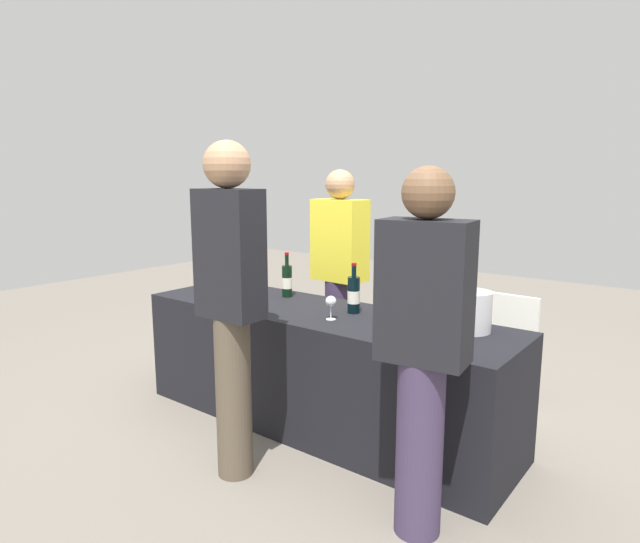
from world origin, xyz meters
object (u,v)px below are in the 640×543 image
(guest_1, at_px, (423,342))
(guest_0, at_px, (231,294))
(wine_bottle_3, at_px, (436,304))
(wine_glass_1, at_px, (331,302))
(wine_bottle_2, at_px, (387,300))
(wine_bottle_0, at_px, (287,281))
(ice_bucket, at_px, (469,311))
(server_pouring, at_px, (340,270))
(wine_glass_2, at_px, (415,316))
(wine_glass_3, at_px, (455,320))
(menu_board, at_px, (498,346))
(wine_glass_0, at_px, (203,282))
(wine_bottle_1, at_px, (354,294))

(guest_1, bearing_deg, guest_0, -177.82)
(wine_bottle_3, bearing_deg, wine_glass_1, -154.05)
(wine_bottle_3, bearing_deg, wine_bottle_2, -166.95)
(wine_bottle_0, relative_size, ice_bucket, 1.32)
(wine_bottle_2, xyz_separation_m, server_pouring, (-0.76, 0.60, 0.02))
(wine_glass_2, bearing_deg, wine_glass_1, -174.63)
(wine_bottle_0, xyz_separation_m, server_pouring, (0.10, 0.49, 0.02))
(wine_glass_3, bearing_deg, ice_bucket, 92.92)
(wine_glass_1, relative_size, menu_board, 0.18)
(wine_glass_0, bearing_deg, wine_bottle_1, 14.13)
(wine_glass_0, bearing_deg, wine_bottle_2, 10.92)
(wine_glass_2, height_order, guest_0, guest_0)
(wine_bottle_3, relative_size, wine_glass_3, 2.29)
(wine_bottle_1, height_order, wine_glass_2, wine_bottle_1)
(wine_glass_0, relative_size, wine_glass_1, 1.03)
(menu_board, bearing_deg, wine_bottle_0, -139.48)
(guest_0, bearing_deg, wine_glass_3, 35.93)
(wine_bottle_3, xyz_separation_m, ice_bucket, (0.19, 0.01, -0.01))
(guest_1, bearing_deg, wine_bottle_3, 104.33)
(wine_glass_2, distance_m, guest_0, 0.98)
(wine_glass_1, relative_size, ice_bucket, 0.60)
(server_pouring, xyz_separation_m, guest_1, (1.33, -1.25, 0.01))
(wine_bottle_3, bearing_deg, wine_glass_3, -44.10)
(wine_glass_2, relative_size, guest_1, 0.08)
(server_pouring, bearing_deg, wine_glass_3, 153.57)
(wine_bottle_0, bearing_deg, wine_bottle_1, -8.20)
(wine_bottle_2, xyz_separation_m, guest_0, (-0.43, -0.82, 0.12))
(wine_glass_1, bearing_deg, wine_bottle_2, 37.45)
(ice_bucket, bearing_deg, wine_glass_3, -87.08)
(wine_bottle_1, xyz_separation_m, wine_bottle_2, (0.24, -0.02, -0.00))
(wine_glass_2, bearing_deg, ice_bucket, 46.62)
(wine_bottle_0, xyz_separation_m, wine_bottle_2, (0.86, -0.11, 0.00))
(wine_bottle_1, height_order, wine_bottle_3, wine_bottle_3)
(wine_glass_0, xyz_separation_m, server_pouring, (0.55, 0.85, 0.03))
(wine_bottle_1, distance_m, guest_0, 0.86)
(guest_0, distance_m, guest_1, 1.02)
(guest_1, bearing_deg, wine_bottle_2, 123.72)
(wine_glass_3, bearing_deg, wine_glass_1, -174.67)
(wine_glass_2, bearing_deg, wine_bottle_1, 161.85)
(guest_0, height_order, menu_board, guest_0)
(wine_glass_2, bearing_deg, guest_1, -58.80)
(wine_glass_3, relative_size, guest_1, 0.09)
(wine_glass_1, distance_m, ice_bucket, 0.78)
(wine_glass_3, bearing_deg, guest_1, -80.96)
(wine_glass_1, distance_m, server_pouring, 0.94)
(guest_1, relative_size, menu_board, 2.10)
(wine_glass_2, bearing_deg, menu_board, 87.48)
(wine_glass_3, bearing_deg, server_pouring, 149.88)
(wine_bottle_2, bearing_deg, wine_bottle_3, 13.05)
(wine_glass_2, relative_size, wine_glass_3, 0.92)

